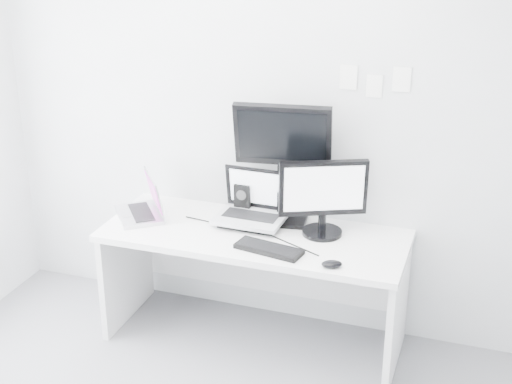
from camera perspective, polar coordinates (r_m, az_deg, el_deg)
back_wall at (r=4.43m, az=1.30°, el=5.94°), size 3.60×0.00×3.60m
desk at (r=4.50m, az=-0.16°, el=-7.38°), size 1.80×0.70×0.73m
macbook at (r=4.56m, az=-9.15°, el=-0.28°), size 0.44×0.46×0.27m
speaker at (r=4.56m, az=-0.92°, el=-0.48°), size 0.13×0.13×0.20m
dell_laptop at (r=4.37m, az=-0.49°, el=-0.57°), size 0.41×0.33×0.34m
rear_monitor at (r=4.34m, az=2.10°, el=2.36°), size 0.59×0.28×0.77m
samsung_monitor at (r=4.24m, az=5.24°, el=-0.40°), size 0.56×0.43×0.47m
keyboard at (r=4.12m, az=1.00°, el=-4.44°), size 0.40×0.20×0.03m
mouse at (r=3.96m, az=5.90°, el=-5.58°), size 0.13×0.11×0.04m
wall_note_0 at (r=4.25m, az=7.18°, el=8.83°), size 0.10×0.00×0.14m
wall_note_1 at (r=4.23m, az=9.16°, el=8.11°), size 0.09×0.00×0.13m
wall_note_2 at (r=4.20m, az=11.23°, el=8.57°), size 0.10×0.00×0.14m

